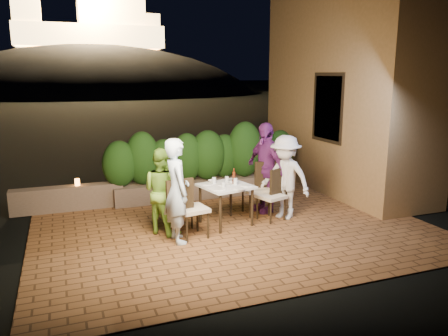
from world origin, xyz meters
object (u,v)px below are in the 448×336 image
diner_blue (177,191)px  chair_right_front (271,195)px  bowl (212,181)px  parapet_lamp (77,182)px  dining_table (226,205)px  diner_purple (265,167)px  chair_right_back (256,188)px  beer_bottle (234,176)px  chair_left_back (179,206)px  diner_green (162,191)px  chair_left_front (192,208)px  diner_white (285,177)px

diner_blue → chair_right_front: bearing=-79.5°
bowl → diner_blue: diner_blue is taller
bowl → parapet_lamp: bearing=145.1°
dining_table → diner_purple: diner_purple is taller
chair_right_front → chair_right_back: 0.47m
dining_table → beer_bottle: 0.55m
chair_left_back → diner_green: bearing=162.0°
chair_left_front → beer_bottle: bearing=16.1°
chair_right_back → diner_white: (0.41, -0.44, 0.28)m
dining_table → chair_right_front: size_ratio=0.86×
chair_left_front → diner_green: 0.62m
diner_white → bowl: bearing=-135.7°
diner_blue → diner_white: diner_blue is taller
bowl → chair_right_front: 1.15m
beer_bottle → diner_blue: diner_blue is taller
parapet_lamp → dining_table: bearing=-37.8°
beer_bottle → chair_left_back: bearing=179.6°
chair_left_back → diner_white: diner_white is taller
bowl → diner_white: (1.35, -0.35, 0.04)m
dining_table → diner_purple: 1.26m
chair_right_back → chair_right_front: bearing=106.1°
dining_table → chair_left_front: bearing=-152.2°
beer_bottle → chair_left_front: same height
chair_left_front → diner_white: bearing=0.8°
diner_blue → parapet_lamp: (-1.47, 2.46, -0.30)m
dining_table → chair_right_back: bearing=26.7°
chair_right_front → chair_right_back: chair_right_back is taller
dining_table → chair_right_back: 0.89m
beer_bottle → chair_right_front: bearing=-8.6°
chair_right_front → diner_blue: bearing=-5.1°
dining_table → parapet_lamp: dining_table is taller
dining_table → chair_left_back: (-0.88, 0.06, 0.06)m
chair_left_back → parapet_lamp: 2.51m
chair_left_front → chair_right_back: 1.74m
diner_white → chair_left_back: bearing=-124.1°
beer_bottle → diner_blue: (-1.23, -0.56, -0.03)m
chair_left_back → diner_blue: diner_blue is taller
dining_table → diner_white: 1.27m
diner_white → diner_purple: diner_purple is taller
bowl → diner_white: 1.40m
diner_blue → diner_green: 0.52m
beer_bottle → dining_table: bearing=-163.7°
chair_left_front → diner_purple: (1.80, 0.90, 0.38)m
beer_bottle → chair_left_back: size_ratio=0.34×
chair_left_front → chair_right_back: bearing=17.6°
dining_table → chair_left_back: chair_left_back is taller
beer_bottle → bowl: (-0.33, 0.25, -0.13)m
chair_right_back → chair_left_back: bearing=13.5°
bowl → diner_blue: (-0.89, -0.81, 0.10)m
chair_left_back → chair_right_back: chair_right_back is taller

